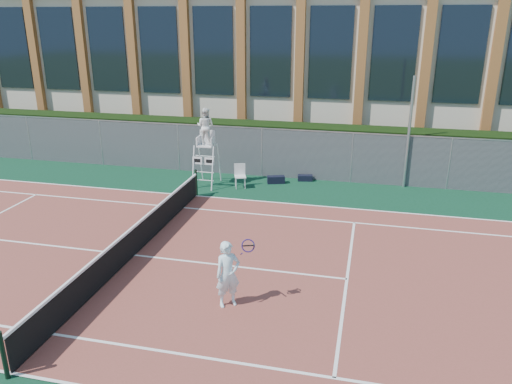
% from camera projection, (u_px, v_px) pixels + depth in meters
% --- Properties ---
extents(ground, '(120.00, 120.00, 0.00)m').
position_uv_depth(ground, '(134.00, 256.00, 15.18)').
color(ground, '#233814').
extents(apron, '(36.00, 20.00, 0.01)m').
position_uv_depth(apron, '(148.00, 242.00, 16.10)').
color(apron, '#0B321B').
rests_on(apron, ground).
extents(tennis_court, '(23.77, 10.97, 0.02)m').
position_uv_depth(tennis_court, '(134.00, 255.00, 15.18)').
color(tennis_court, brown).
rests_on(tennis_court, apron).
extents(tennis_net, '(0.10, 11.30, 1.10)m').
position_uv_depth(tennis_net, '(133.00, 240.00, 15.01)').
color(tennis_net, black).
rests_on(tennis_net, ground).
extents(fence, '(40.00, 0.06, 2.20)m').
position_uv_depth(fence, '(219.00, 150.00, 22.90)').
color(fence, '#595E60').
rests_on(fence, ground).
extents(hedge, '(40.00, 1.40, 2.20)m').
position_uv_depth(hedge, '(227.00, 144.00, 24.00)').
color(hedge, black).
rests_on(hedge, ground).
extents(building, '(45.00, 10.60, 8.22)m').
position_uv_depth(building, '(263.00, 65.00, 30.29)').
color(building, beige).
rests_on(building, ground).
extents(steel_pole, '(0.12, 0.12, 4.67)m').
position_uv_depth(steel_pole, '(409.00, 133.00, 20.60)').
color(steel_pole, '#9EA0A5').
rests_on(steel_pole, ground).
extents(umpire_chair, '(0.94, 1.45, 3.38)m').
position_uv_depth(umpire_chair, '(206.00, 129.00, 20.84)').
color(umpire_chair, white).
rests_on(umpire_chair, ground).
extents(plastic_chair, '(0.60, 0.60, 1.01)m').
position_uv_depth(plastic_chair, '(240.00, 174.00, 21.15)').
color(plastic_chair, silver).
rests_on(plastic_chair, apron).
extents(sports_bag_near, '(0.81, 0.52, 0.32)m').
position_uv_depth(sports_bag_near, '(276.00, 180.00, 21.77)').
color(sports_bag_near, black).
rests_on(sports_bag_near, apron).
extents(sports_bag_far, '(0.68, 0.39, 0.26)m').
position_uv_depth(sports_bag_far, '(305.00, 178.00, 22.10)').
color(sports_bag_far, black).
rests_on(sports_bag_far, apron).
extents(tennis_player, '(1.02, 0.80, 1.74)m').
position_uv_depth(tennis_player, '(228.00, 274.00, 12.27)').
color(tennis_player, white).
rests_on(tennis_player, tennis_court).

